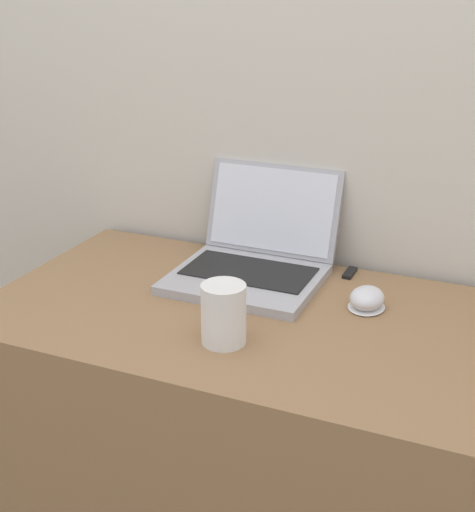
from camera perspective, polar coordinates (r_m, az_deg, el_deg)
name	(u,v)px	position (r m, az deg, el deg)	size (l,w,h in m)	color
wall_back	(319,17)	(1.58, 6.56, 18.44)	(7.00, 0.04, 2.50)	silver
desk	(255,461)	(1.60, 1.40, -16.11)	(1.09, 0.59, 0.72)	#936D47
laptop	(254,256)	(1.56, 1.36, -0.01)	(0.31, 0.33, 0.22)	#ADADB2
drink_cup	(224,313)	(1.27, -1.12, -4.58)	(0.08, 0.08, 0.11)	white
computer_mouse	(367,299)	(1.44, 10.31, -3.42)	(0.07, 0.09, 0.04)	white
usb_stick	(350,273)	(1.59, 8.97, -1.34)	(0.02, 0.06, 0.01)	black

